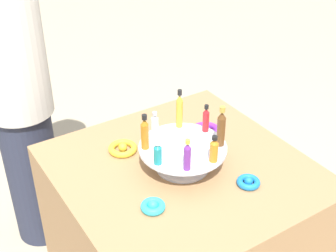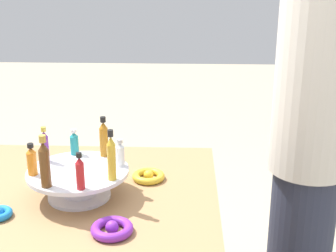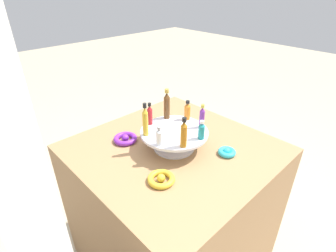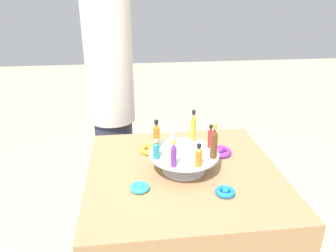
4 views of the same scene
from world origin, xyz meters
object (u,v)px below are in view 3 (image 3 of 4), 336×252
at_px(bottle_clear, 159,136).
at_px(ribbon_bow_purple, 125,139).
at_px(bottle_brown, 167,105).
at_px(ribbon_bow_blue, 183,121).
at_px(bottle_red, 150,115).
at_px(bottle_orange, 187,111).
at_px(bottle_amber, 184,134).
at_px(display_stand, 174,137).
at_px(bottle_purple, 202,117).
at_px(bottle_teal, 201,130).
at_px(bottle_gold, 145,121).
at_px(ribbon_bow_gold, 161,179).
at_px(ribbon_bow_teal, 227,152).

relative_size(bottle_clear, ribbon_bow_purple, 0.76).
height_order(bottle_brown, ribbon_bow_blue, bottle_brown).
bearing_deg(bottle_red, bottle_orange, -28.31).
bearing_deg(bottle_amber, display_stand, 61.69).
distance_m(bottle_purple, ribbon_bow_blue, 0.25).
height_order(ribbon_bow_blue, ribbon_bow_purple, ribbon_bow_purple).
bearing_deg(bottle_teal, display_stand, 106.69).
bearing_deg(bottle_gold, ribbon_bow_purple, 97.28).
relative_size(bottle_clear, bottle_purple, 0.75).
height_order(bottle_amber, ribbon_bow_purple, bottle_amber).
bearing_deg(bottle_orange, ribbon_bow_purple, 147.35).
relative_size(bottle_red, bottle_gold, 0.71).
distance_m(ribbon_bow_gold, ribbon_bow_blue, 0.49).
height_order(display_stand, bottle_brown, bottle_brown).
distance_m(bottle_brown, ribbon_bow_teal, 0.36).
height_order(ribbon_bow_gold, ribbon_bow_purple, ribbon_bow_purple).
relative_size(bottle_red, bottle_teal, 1.25).
bearing_deg(bottle_orange, ribbon_bow_blue, 50.84).
xyz_separation_m(bottle_amber, bottle_teal, (0.10, -0.01, -0.02)).
relative_size(bottle_red, ribbon_bow_gold, 0.99).
distance_m(bottle_purple, ribbon_bow_gold, 0.35).
xyz_separation_m(bottle_amber, bottle_orange, (0.19, 0.15, -0.02)).
bearing_deg(bottle_red, ribbon_bow_blue, 1.88).
relative_size(bottle_amber, bottle_purple, 1.15).
height_order(bottle_red, bottle_clear, bottle_red).
bearing_deg(bottle_orange, bottle_gold, 174.19).
bearing_deg(bottle_brown, ribbon_bow_purple, 155.73).
xyz_separation_m(bottle_clear, ribbon_bow_purple, (-0.01, 0.24, -0.12)).
distance_m(display_stand, ribbon_bow_gold, 0.25).
relative_size(bottle_brown, bottle_gold, 1.00).
bearing_deg(bottle_orange, ribbon_bow_teal, -88.12).
bearing_deg(bottle_purple, ribbon_bow_teal, -82.72).
distance_m(bottle_gold, ribbon_bow_gold, 0.26).
height_order(bottle_gold, bottle_clear, bottle_gold).
distance_m(bottle_gold, ribbon_bow_teal, 0.39).
bearing_deg(bottle_brown, bottle_teal, -95.81).
relative_size(bottle_brown, bottle_orange, 1.56).
bearing_deg(bottle_gold, ribbon_bow_blue, 12.60).
bearing_deg(bottle_purple, bottle_amber, -163.31).
relative_size(bottle_amber, ribbon_bow_purple, 1.16).
xyz_separation_m(bottle_red, ribbon_bow_purple, (-0.10, 0.08, -0.13)).
bearing_deg(ribbon_bow_teal, bottle_gold, 133.12).
height_order(bottle_red, bottle_teal, bottle_red).
distance_m(display_stand, bottle_brown, 0.17).
height_order(bottle_red, bottle_amber, bottle_amber).
distance_m(bottle_red, bottle_amber, 0.24).
bearing_deg(bottle_gold, bottle_red, 39.19).
xyz_separation_m(bottle_clear, bottle_purple, (0.24, -0.02, 0.01)).
bearing_deg(display_stand, ribbon_bow_blue, 33.25).
bearing_deg(ribbon_bow_purple, bottle_teal, -62.53).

